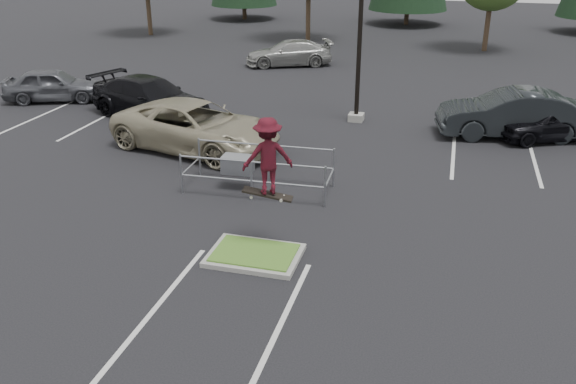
% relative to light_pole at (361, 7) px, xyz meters
% --- Properties ---
extents(ground, '(120.00, 120.00, 0.00)m').
position_rel_light_pole_xyz_m(ground, '(-0.50, -12.00, -4.56)').
color(ground, black).
rests_on(ground, ground).
extents(grass_median, '(2.20, 1.60, 0.16)m').
position_rel_light_pole_xyz_m(grass_median, '(-0.50, -12.00, -4.48)').
color(grass_median, gray).
rests_on(grass_median, ground).
extents(stall_lines, '(22.62, 17.60, 0.01)m').
position_rel_light_pole_xyz_m(stall_lines, '(-1.85, -5.98, -4.56)').
color(stall_lines, silver).
rests_on(stall_lines, ground).
extents(light_pole, '(0.70, 0.60, 10.12)m').
position_rel_light_pole_xyz_m(light_pole, '(0.00, 0.00, 0.00)').
color(light_pole, gray).
rests_on(light_pole, ground).
extents(cart_corral, '(4.46, 1.74, 1.25)m').
position_rel_light_pole_xyz_m(cart_corral, '(-2.17, -8.02, -3.78)').
color(cart_corral, '#999CA1').
rests_on(cart_corral, ground).
extents(skateboarder, '(1.39, 1.16, 2.03)m').
position_rel_light_pole_xyz_m(skateboarder, '(-0.32, -11.45, -2.12)').
color(skateboarder, black).
rests_on(skateboarder, ground).
extents(car_l_tan, '(6.70, 4.27, 1.72)m').
position_rel_light_pole_xyz_m(car_l_tan, '(-5.00, -5.00, -3.70)').
color(car_l_tan, '#9C9477').
rests_on(car_l_tan, ground).
extents(car_l_black, '(6.18, 4.17, 1.66)m').
position_rel_light_pole_xyz_m(car_l_black, '(-8.50, -1.76, -3.73)').
color(car_l_black, black).
rests_on(car_l_black, ground).
extents(car_l_grey, '(4.71, 3.21, 1.49)m').
position_rel_light_pole_xyz_m(car_l_grey, '(-14.00, -0.50, -3.81)').
color(car_l_grey, '#4B4C52').
rests_on(car_l_grey, ground).
extents(car_r_charc, '(5.70, 2.85, 1.80)m').
position_rel_light_pole_xyz_m(car_r_charc, '(6.00, -0.50, -3.66)').
color(car_r_charc, black).
rests_on(car_r_charc, ground).
extents(car_r_black, '(4.53, 3.30, 1.44)m').
position_rel_light_pole_xyz_m(car_r_black, '(7.50, -0.50, -3.84)').
color(car_r_black, black).
rests_on(car_r_black, ground).
extents(car_far_silver, '(5.35, 3.85, 1.44)m').
position_rel_light_pole_xyz_m(car_far_silver, '(-5.50, 10.00, -3.84)').
color(car_far_silver, '#979893').
rests_on(car_far_silver, ground).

